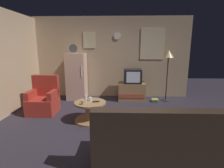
% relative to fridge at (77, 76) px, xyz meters
% --- Properties ---
extents(ground_plane, '(12.00, 12.00, 0.00)m').
position_rel_fridge_xyz_m(ground_plane, '(1.11, -2.06, -0.75)').
color(ground_plane, '#2D2833').
extents(wall_with_art, '(5.20, 0.12, 2.66)m').
position_rel_fridge_xyz_m(wall_with_art, '(1.12, 0.39, 0.58)').
color(wall_with_art, tan).
rests_on(wall_with_art, ground_plane).
extents(fridge, '(0.60, 0.62, 1.77)m').
position_rel_fridge_xyz_m(fridge, '(0.00, 0.00, 0.00)').
color(fridge, beige).
rests_on(fridge, ground_plane).
extents(tv_stand, '(0.84, 0.53, 0.57)m').
position_rel_fridge_xyz_m(tv_stand, '(1.78, -0.10, -0.47)').
color(tv_stand, '#9E754C').
rests_on(tv_stand, ground_plane).
extents(crt_tv, '(0.54, 0.51, 0.44)m').
position_rel_fridge_xyz_m(crt_tv, '(1.81, -0.10, 0.03)').
color(crt_tv, black).
rests_on(crt_tv, tv_stand).
extents(standing_lamp, '(0.32, 0.32, 1.59)m').
position_rel_fridge_xyz_m(standing_lamp, '(2.88, -0.15, 0.60)').
color(standing_lamp, '#332D28').
rests_on(standing_lamp, ground_plane).
extents(coffee_table, '(0.72, 0.72, 0.46)m').
position_rel_fridge_xyz_m(coffee_table, '(0.71, -1.78, -0.53)').
color(coffee_table, '#9E754C').
rests_on(coffee_table, ground_plane).
extents(wine_glass, '(0.05, 0.05, 0.15)m').
position_rel_fridge_xyz_m(wine_glass, '(0.61, -1.75, -0.22)').
color(wine_glass, silver).
rests_on(wine_glass, coffee_table).
extents(mug_ceramic_white, '(0.08, 0.08, 0.09)m').
position_rel_fridge_xyz_m(mug_ceramic_white, '(0.70, -1.70, -0.25)').
color(mug_ceramic_white, silver).
rests_on(mug_ceramic_white, coffee_table).
extents(mug_ceramic_tan, '(0.08, 0.08, 0.09)m').
position_rel_fridge_xyz_m(mug_ceramic_tan, '(0.59, -1.96, -0.25)').
color(mug_ceramic_tan, tan).
rests_on(mug_ceramic_tan, coffee_table).
extents(remote_control, '(0.16, 0.08, 0.02)m').
position_rel_fridge_xyz_m(remote_control, '(0.85, -1.78, -0.28)').
color(remote_control, black).
rests_on(remote_control, coffee_table).
extents(armchair, '(0.68, 0.68, 0.96)m').
position_rel_fridge_xyz_m(armchair, '(-0.59, -1.27, -0.42)').
color(armchair, '#A52D23').
rests_on(armchair, ground_plane).
extents(couch, '(1.70, 0.80, 0.92)m').
position_rel_fridge_xyz_m(couch, '(1.85, -3.27, -0.44)').
color(couch, '#38281E').
rests_on(couch, ground_plane).
extents(book_stack, '(0.20, 0.17, 0.09)m').
position_rel_fridge_xyz_m(book_stack, '(2.51, -0.27, -0.71)').
color(book_stack, '#539569').
rests_on(book_stack, ground_plane).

